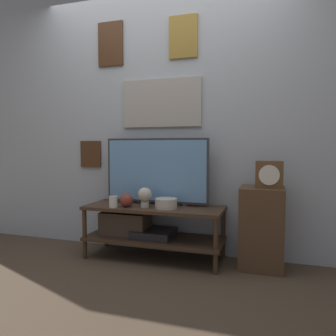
# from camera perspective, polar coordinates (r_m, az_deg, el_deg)

# --- Properties ---
(ground_plane) EXTENTS (12.00, 12.00, 0.00)m
(ground_plane) POSITION_cam_1_polar(r_m,az_deg,el_deg) (2.87, -4.40, -17.08)
(ground_plane) COLOR #4C3D2D
(wall_back) EXTENTS (6.40, 0.08, 2.70)m
(wall_back) POSITION_cam_1_polar(r_m,az_deg,el_deg) (3.22, -0.79, 9.71)
(wall_back) COLOR #B2BCC6
(wall_back) RESTS_ON ground_plane
(media_console) EXTENTS (1.26, 0.46, 0.48)m
(media_console) POSITION_cam_1_polar(r_m,az_deg,el_deg) (3.06, -4.17, -9.83)
(media_console) COLOR #422D1E
(media_console) RESTS_ON ground_plane
(television) EXTENTS (0.99, 0.05, 0.62)m
(television) POSITION_cam_1_polar(r_m,az_deg,el_deg) (3.04, -2.02, -0.44)
(television) COLOR #333338
(television) RESTS_ON media_console
(vase_wide_bowl) EXTENTS (0.19, 0.19, 0.09)m
(vase_wide_bowl) POSITION_cam_1_polar(r_m,az_deg,el_deg) (2.87, -0.33, -6.19)
(vase_wide_bowl) COLOR beige
(vase_wide_bowl) RESTS_ON media_console
(vase_round_glass) EXTENTS (0.12, 0.12, 0.12)m
(vase_round_glass) POSITION_cam_1_polar(r_m,az_deg,el_deg) (2.97, -7.27, -5.57)
(vase_round_glass) COLOR brown
(vase_round_glass) RESTS_ON media_console
(candle_jar) EXTENTS (0.07, 0.07, 0.10)m
(candle_jar) POSITION_cam_1_polar(r_m,az_deg,el_deg) (2.95, -9.51, -5.84)
(candle_jar) COLOR silver
(candle_jar) RESTS_ON media_console
(decorative_bust) EXTENTS (0.13, 0.13, 0.18)m
(decorative_bust) POSITION_cam_1_polar(r_m,az_deg,el_deg) (2.92, -4.06, -4.84)
(decorative_bust) COLOR beige
(decorative_bust) RESTS_ON media_console
(side_table) EXTENTS (0.36, 0.34, 0.68)m
(side_table) POSITION_cam_1_polar(r_m,az_deg,el_deg) (2.89, 16.00, -9.97)
(side_table) COLOR #513823
(side_table) RESTS_ON ground_plane
(mantel_clock) EXTENTS (0.22, 0.11, 0.22)m
(mantel_clock) POSITION_cam_1_polar(r_m,az_deg,el_deg) (2.79, 17.23, -1.10)
(mantel_clock) COLOR brown
(mantel_clock) RESTS_ON side_table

